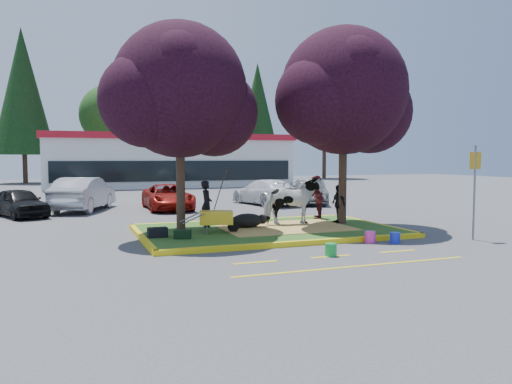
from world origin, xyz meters
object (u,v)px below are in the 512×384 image
object	(u,v)px
car_silver	(84,194)
bucket_blue	(395,238)
calf	(247,221)
cow	(293,201)
wheelbarrow	(217,218)
sign_post	(475,181)
handler	(207,204)
bucket_pink	(370,237)
car_black	(20,203)
bucket_green	(331,250)

from	to	relation	value
car_silver	bucket_blue	bearing A→B (deg)	144.02
calf	cow	bearing A→B (deg)	15.56
wheelbarrow	sign_post	world-z (taller)	sign_post
handler	bucket_pink	xyz separation A→B (m)	(3.88, -3.82, -0.76)
calf	bucket_pink	xyz separation A→B (m)	(2.67, -3.17, -0.22)
cow	handler	xyz separation A→B (m)	(-2.87, 0.63, -0.05)
bucket_blue	car_silver	distance (m)	14.92
cow	wheelbarrow	size ratio (longest dim) A/B	1.07
bucket_pink	car_black	xyz separation A→B (m)	(-10.11, 10.43, 0.43)
cow	bucket_blue	size ratio (longest dim) A/B	6.22
handler	bucket_green	bearing A→B (deg)	-144.63
car_black	handler	bearing A→B (deg)	-71.36
bucket_blue	car_silver	size ratio (longest dim) A/B	0.07
wheelbarrow	car_silver	xyz separation A→B (m)	(-3.61, 9.74, 0.16)
calf	sign_post	distance (m)	7.14
handler	bucket_green	xyz separation A→B (m)	(1.84, -5.16, -0.76)
sign_post	handler	bearing A→B (deg)	150.87
cow	bucket_green	xyz separation A→B (m)	(-1.04, -4.53, -0.81)
handler	sign_post	distance (m)	8.41
bucket_green	car_black	distance (m)	14.28
bucket_green	bucket_pink	size ratio (longest dim) A/B	0.97
cow	bucket_blue	distance (m)	3.96
calf	bucket_blue	distance (m)	4.81
handler	sign_post	bearing A→B (deg)	-106.44
bucket_green	car_silver	xyz separation A→B (m)	(-5.51, 13.49, 0.61)
handler	bucket_blue	bearing A→B (deg)	-116.79
cow	car_black	size ratio (longest dim) A/B	0.55
sign_post	car_silver	xyz separation A→B (m)	(-10.75, 12.79, -1.00)
sign_post	bucket_green	size ratio (longest dim) A/B	8.77
sign_post	bucket_blue	xyz separation A→B (m)	(-2.57, 0.32, -1.62)
sign_post	bucket_blue	distance (m)	3.06
handler	car_black	xyz separation A→B (m)	(-6.23, 6.61, -0.32)
cow	calf	bearing A→B (deg)	96.39
sign_post	car_black	bearing A→B (deg)	143.31
sign_post	bucket_blue	bearing A→B (deg)	175.97
handler	bucket_green	size ratio (longest dim) A/B	4.80
handler	car_black	size ratio (longest dim) A/B	0.44
calf	car_black	size ratio (longest dim) A/B	0.31
bucket_blue	car_black	distance (m)	15.20
cow	bucket_green	distance (m)	4.72
calf	handler	xyz separation A→B (m)	(-1.20, 0.65, 0.54)
bucket_green	wheelbarrow	bearing A→B (deg)	116.89
wheelbarrow	car_black	world-z (taller)	car_black
calf	bucket_blue	world-z (taller)	calf
cow	sign_post	bearing A→B (deg)	-126.62
cow	bucket_green	world-z (taller)	cow
bucket_pink	sign_post	bearing A→B (deg)	-11.30
bucket_pink	bucket_blue	bearing A→B (deg)	-26.85
wheelbarrow	bucket_green	size ratio (longest dim) A/B	5.62
bucket_green	bucket_pink	bearing A→B (deg)	33.39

